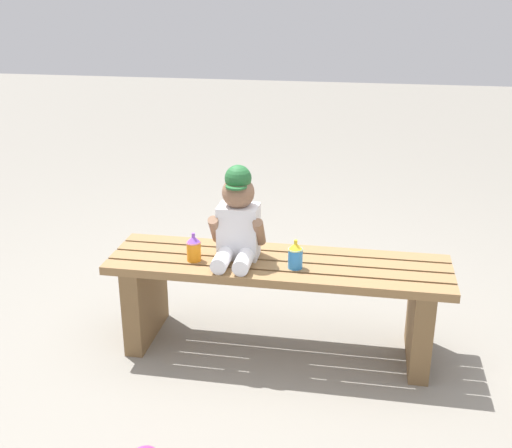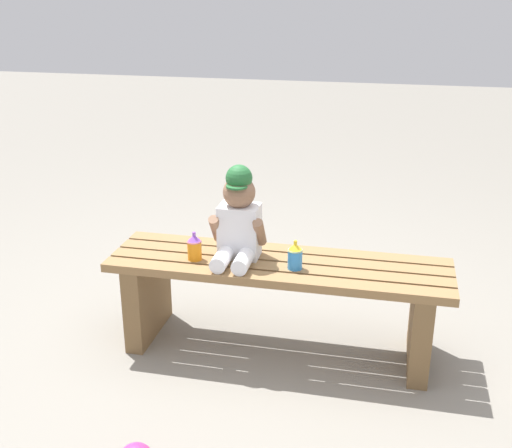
% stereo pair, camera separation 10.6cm
% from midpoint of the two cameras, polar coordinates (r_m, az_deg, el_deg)
% --- Properties ---
extents(ground_plane, '(16.00, 16.00, 0.00)m').
position_cam_midpoint_polar(ground_plane, '(2.90, 3.00, -10.94)').
color(ground_plane, gray).
extents(park_bench, '(1.44, 0.38, 0.42)m').
position_cam_midpoint_polar(park_bench, '(2.76, 3.11, -5.97)').
color(park_bench, olive).
rests_on(park_bench, ground_plane).
extents(child_figure, '(0.23, 0.27, 0.40)m').
position_cam_midpoint_polar(child_figure, '(2.66, -0.45, 0.46)').
color(child_figure, white).
rests_on(child_figure, park_bench).
extents(sippy_cup_left, '(0.06, 0.06, 0.12)m').
position_cam_midpoint_polar(sippy_cup_left, '(2.70, -4.40, -2.04)').
color(sippy_cup_left, orange).
rests_on(sippy_cup_left, park_bench).
extents(sippy_cup_right, '(0.06, 0.06, 0.12)m').
position_cam_midpoint_polar(sippy_cup_right, '(2.61, 4.67, -2.83)').
color(sippy_cup_right, '#338CE5').
rests_on(sippy_cup_right, park_bench).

